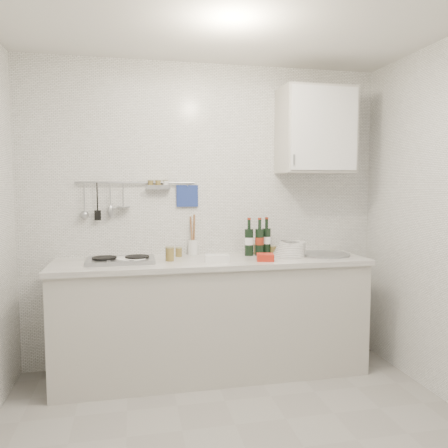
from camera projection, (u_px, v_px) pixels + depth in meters
name	position (u px, v px, depth m)	size (l,w,h in m)	color
back_wall	(206.00, 215.00, 3.69)	(3.00, 0.02, 2.50)	silver
counter	(213.00, 319.00, 3.47)	(2.44, 0.64, 0.96)	#B2AEA4
wall_rail	(134.00, 194.00, 3.52)	(0.98, 0.09, 0.34)	#93969B
wall_cabinet	(316.00, 131.00, 3.63)	(0.60, 0.38, 0.70)	#B2AEA4
plate_stack_hob	(131.00, 260.00, 3.27)	(0.25, 0.25, 0.03)	#4D70AE
plate_stack_sink	(290.00, 249.00, 3.57)	(0.29, 0.27, 0.12)	white
wine_bottles	(258.00, 237.00, 3.61)	(0.23, 0.12, 0.31)	black
butter_dish	(217.00, 258.00, 3.30)	(0.18, 0.09, 0.05)	white
strawberry_punnet	(265.00, 257.00, 3.35)	(0.13, 0.13, 0.05)	red
utensil_crock	(193.00, 245.00, 3.64)	(0.08, 0.08, 0.34)	white
jar_a	(179.00, 252.00, 3.55)	(0.06, 0.06, 0.08)	brown
jar_b	(273.00, 250.00, 3.67)	(0.06, 0.06, 0.07)	brown
jar_c	(257.00, 249.00, 3.67)	(0.07, 0.07, 0.09)	brown
jar_d	(170.00, 254.00, 3.34)	(0.07, 0.07, 0.11)	brown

